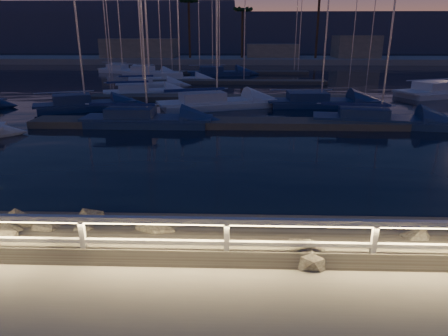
{
  "coord_description": "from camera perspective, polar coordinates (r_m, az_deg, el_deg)",
  "views": [
    {
      "loc": [
        1.19,
        -7.31,
        4.57
      ],
      "look_at": [
        0.81,
        4.0,
        0.79
      ],
      "focal_mm": 32.0,
      "sensor_mm": 36.0,
      "label": 1
    }
  ],
  "objects": [
    {
      "name": "ground",
      "position": [
        8.7,
        -6.4,
        -13.35
      ],
      "size": [
        400.0,
        400.0,
        0.0
      ],
      "primitive_type": "plane",
      "color": "gray",
      "rests_on": "ground"
    },
    {
      "name": "harbor_water",
      "position": [
        38.94,
        0.14,
        10.29
      ],
      "size": [
        400.0,
        440.0,
        0.6
      ],
      "color": "black",
      "rests_on": "ground"
    },
    {
      "name": "guard_rail",
      "position": [
        8.33,
        -7.06,
        -8.8
      ],
      "size": [
        44.11,
        0.12,
        1.06
      ],
      "color": "silver",
      "rests_on": "ground"
    },
    {
      "name": "riprap",
      "position": [
        9.97,
        -1.67,
        -10.15
      ],
      "size": [
        28.9,
        2.57,
        1.3
      ],
      "color": "slate",
      "rests_on": "ground"
    },
    {
      "name": "floating_docks",
      "position": [
        40.14,
        0.2,
        11.35
      ],
      "size": [
        22.0,
        36.0,
        0.4
      ],
      "color": "#5F574E",
      "rests_on": "ground"
    },
    {
      "name": "far_shore",
      "position": [
        81.48,
        1.02,
        15.45
      ],
      "size": [
        160.0,
        14.0,
        5.2
      ],
      "color": "gray",
      "rests_on": "ground"
    },
    {
      "name": "palm_left",
      "position": [
        80.03,
        -5.07,
        22.39
      ],
      "size": [
        3.0,
        3.0,
        11.2
      ],
      "color": "#513925",
      "rests_on": "ground"
    },
    {
      "name": "palm_center",
      "position": [
        80.42,
        2.67,
        21.45
      ],
      "size": [
        3.0,
        3.0,
        9.7
      ],
      "color": "#513925",
      "rests_on": "ground"
    },
    {
      "name": "distant_hills",
      "position": [
        142.91,
        -7.89,
        18.37
      ],
      "size": [
        230.0,
        37.5,
        18.0
      ],
      "color": "#363E54",
      "rests_on": "ground"
    },
    {
      "name": "sailboat_c",
      "position": [
        24.51,
        -11.34,
        6.91
      ],
      "size": [
        7.72,
        2.49,
        13.0
      ],
      "rotation": [
        0.0,
        0.0,
        -0.02
      ],
      "color": "navy",
      "rests_on": "ground"
    },
    {
      "name": "sailboat_d",
      "position": [
        25.81,
        20.95,
        6.6
      ],
      "size": [
        8.1,
        3.61,
        13.24
      ],
      "rotation": [
        0.0,
        0.0,
        -0.17
      ],
      "color": "navy",
      "rests_on": "ground"
    },
    {
      "name": "sailboat_e",
      "position": [
        30.91,
        -19.53,
        8.6
      ],
      "size": [
        7.13,
        4.63,
        11.95
      ],
      "rotation": [
        0.0,
        0.0,
        0.43
      ],
      "color": "navy",
      "rests_on": "ground"
    },
    {
      "name": "sailboat_f",
      "position": [
        36.98,
        -11.68,
        10.69
      ],
      "size": [
        7.25,
        4.05,
        11.92
      ],
      "rotation": [
        0.0,
        0.0,
        0.31
      ],
      "color": "silver",
      "rests_on": "ground"
    },
    {
      "name": "sailboat_g",
      "position": [
        29.93,
        -1.44,
        9.38
      ],
      "size": [
        9.0,
        5.37,
        14.81
      ],
      "rotation": [
        0.0,
        0.0,
        0.36
      ],
      "color": "silver",
      "rests_on": "ground"
    },
    {
      "name": "sailboat_h",
      "position": [
        31.49,
        13.28,
        9.28
      ],
      "size": [
        8.29,
        2.87,
        13.81
      ],
      "rotation": [
        0.0,
        0.0,
        0.05
      ],
      "color": "navy",
      "rests_on": "ground"
    },
    {
      "name": "sailboat_i",
      "position": [
        55.68,
        -10.78,
        13.3
      ],
      "size": [
        7.93,
        4.36,
        13.1
      ],
      "rotation": [
        0.0,
        0.0,
        -0.3
      ],
      "color": "silver",
      "rests_on": "ground"
    },
    {
      "name": "sailboat_j",
      "position": [
        42.68,
        -10.87,
        11.72
      ],
      "size": [
        6.93,
        3.36,
        11.39
      ],
      "rotation": [
        0.0,
        0.0,
        0.22
      ],
      "color": "silver",
      "rests_on": "ground"
    },
    {
      "name": "sailboat_k",
      "position": [
        54.91,
        -0.91,
        13.52
      ],
      "size": [
        8.73,
        3.9,
        14.33
      ],
      "rotation": [
        0.0,
        0.0,
        0.17
      ],
      "color": "navy",
      "rests_on": "ground"
    },
    {
      "name": "sailboat_l",
      "position": [
        41.11,
        29.06,
        9.63
      ],
      "size": [
        10.34,
        6.37,
        16.99
      ],
      "rotation": [
        0.0,
        0.0,
        0.38
      ],
      "color": "silver",
      "rests_on": "ground"
    },
    {
      "name": "sailboat_m",
      "position": [
        60.59,
        -14.4,
        13.44
      ],
      "size": [
        7.69,
        4.75,
        12.79
      ],
      "rotation": [
        0.0,
        0.0,
        -0.39
      ],
      "color": "silver",
      "rests_on": "ground"
    },
    {
      "name": "sailboat_n",
      "position": [
        47.53,
        -6.55,
        12.59
      ],
      "size": [
        6.98,
        3.14,
        11.49
      ],
      "rotation": [
        0.0,
        0.0,
        0.18
      ],
      "color": "silver",
      "rests_on": "ground"
    }
  ]
}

